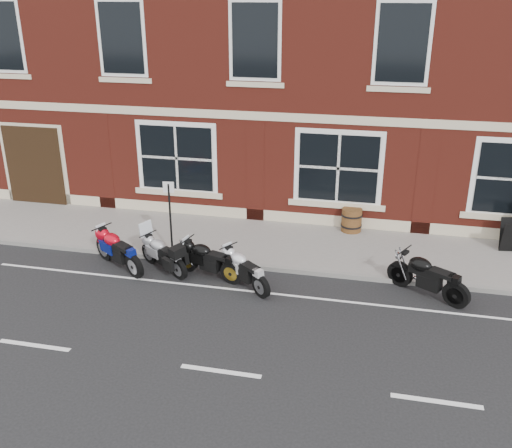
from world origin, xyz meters
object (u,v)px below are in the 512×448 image
object	(u,v)px
moto_sport_silver	(244,268)
moto_naked_black	(427,274)
parking_sign	(170,213)
moto_sport_black	(208,258)
moto_sport_red	(119,249)
barrel_planter	(352,220)
a_board_sign	(511,235)
moto_touring_silver	(163,252)

from	to	relation	value
moto_sport_silver	moto_naked_black	xyz separation A→B (m)	(4.35, 0.49, 0.06)
moto_naked_black	parking_sign	world-z (taller)	parking_sign
moto_sport_black	moto_naked_black	size ratio (longest dim) A/B	1.02
moto_sport_red	moto_naked_black	world-z (taller)	moto_naked_black
moto_sport_black	barrel_planter	size ratio (longest dim) A/B	2.75
a_board_sign	barrel_planter	bearing A→B (deg)	165.73
moto_sport_red	parking_sign	bearing A→B (deg)	-20.98
moto_sport_red	barrel_planter	distance (m)	6.81
moto_sport_black	moto_naked_black	world-z (taller)	moto_naked_black
moto_sport_red	moto_sport_black	xyz separation A→B (m)	(2.44, 0.01, -0.03)
moto_sport_black	moto_sport_red	bearing A→B (deg)	108.55
parking_sign	moto_sport_red	bearing A→B (deg)	-151.70
barrel_planter	moto_touring_silver	bearing A→B (deg)	-143.50
moto_touring_silver	a_board_sign	bearing A→B (deg)	-38.09
moto_naked_black	parking_sign	size ratio (longest dim) A/B	0.90
moto_touring_silver	moto_sport_red	distance (m)	1.19
moto_sport_black	moto_sport_silver	xyz separation A→B (m)	(1.02, -0.29, -0.02)
parking_sign	a_board_sign	bearing A→B (deg)	6.99
moto_naked_black	parking_sign	bearing A→B (deg)	117.24
moto_sport_black	a_board_sign	bearing A→B (deg)	-50.08
moto_sport_red	moto_sport_silver	world-z (taller)	moto_sport_red
moto_naked_black	barrel_planter	world-z (taller)	moto_naked_black
moto_sport_red	moto_naked_black	distance (m)	7.81
moto_sport_red	moto_sport_silver	xyz separation A→B (m)	(3.45, -0.27, -0.05)
moto_sport_black	moto_sport_silver	bearing A→B (deg)	-87.47
moto_sport_red	barrel_planter	size ratio (longest dim) A/B	2.63
moto_sport_red	barrel_planter	xyz separation A→B (m)	(5.81, 3.55, -0.08)
barrel_planter	parking_sign	distance (m)	5.45
barrel_planter	a_board_sign	bearing A→B (deg)	-5.93
moto_naked_black	moto_sport_silver	bearing A→B (deg)	128.89
moto_touring_silver	moto_sport_silver	bearing A→B (deg)	-66.23
parking_sign	moto_sport_silver	bearing A→B (deg)	-32.74
moto_sport_red	a_board_sign	world-z (taller)	a_board_sign
a_board_sign	moto_naked_black	bearing A→B (deg)	-137.84
a_board_sign	barrel_planter	distance (m)	4.39
moto_sport_silver	parking_sign	size ratio (longest dim) A/B	0.74
moto_naked_black	barrel_planter	bearing A→B (deg)	63.35
moto_sport_red	parking_sign	size ratio (longest dim) A/B	0.88
moto_sport_silver	barrel_planter	world-z (taller)	moto_sport_silver
moto_touring_silver	moto_sport_silver	distance (m)	2.31
moto_sport_red	moto_naked_black	bearing A→B (deg)	-54.85
moto_sport_black	moto_naked_black	distance (m)	5.37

